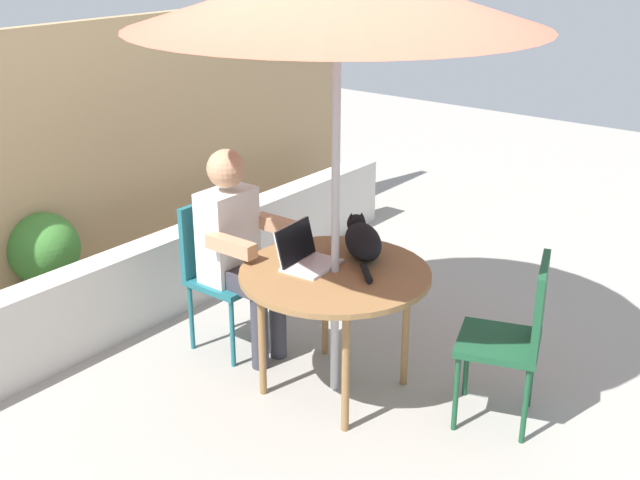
{
  "coord_description": "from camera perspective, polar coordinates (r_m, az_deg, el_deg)",
  "views": [
    {
      "loc": [
        -3.04,
        -2.27,
        2.4
      ],
      "look_at": [
        0.0,
        0.1,
        0.86
      ],
      "focal_mm": 44.49,
      "sensor_mm": 36.0,
      "label": 1
    }
  ],
  "objects": [
    {
      "name": "cat",
      "position": [
        4.33,
        3.06,
        -0.03
      ],
      "size": [
        0.51,
        0.47,
        0.17
      ],
      "color": "black",
      "rests_on": "patio_table"
    },
    {
      "name": "chair_empty",
      "position": [
        4.07,
        14.0,
        -6.27
      ],
      "size": [
        0.51,
        0.51,
        0.9
      ],
      "color": "#194C2D",
      "rests_on": "ground"
    },
    {
      "name": "planter_wall_low",
      "position": [
        5.25,
        -11.67,
        -2.72
      ],
      "size": [
        4.75,
        0.2,
        0.53
      ],
      "primitive_type": "cube",
      "color": "beige",
      "rests_on": "ground"
    },
    {
      "name": "chair_occupied",
      "position": [
        4.75,
        -7.28,
        -1.62
      ],
      "size": [
        0.4,
        0.4,
        0.9
      ],
      "color": "#1E606B",
      "rests_on": "ground"
    },
    {
      "name": "ground_plane",
      "position": [
        4.49,
        1.02,
        -10.59
      ],
      "size": [
        14.0,
        14.0,
        0.0
      ],
      "primitive_type": "plane",
      "color": "gray"
    },
    {
      "name": "laptop",
      "position": [
        4.2,
        -1.2,
        -0.99
      ],
      "size": [
        0.32,
        0.27,
        0.21
      ],
      "color": "silver",
      "rests_on": "patio_table"
    },
    {
      "name": "potted_plant_near_fence",
      "position": [
        5.34,
        -19.14,
        -1.51
      ],
      "size": [
        0.46,
        0.46,
        0.72
      ],
      "color": "#595654",
      "rests_on": "ground"
    },
    {
      "name": "fence_back",
      "position": [
        5.49,
        -16.41,
        5.22
      ],
      "size": [
        5.27,
        0.08,
        1.84
      ],
      "primitive_type": "cube",
      "color": "tan",
      "rests_on": "ground"
    },
    {
      "name": "person_seated",
      "position": [
        4.58,
        -5.97,
        -0.17
      ],
      "size": [
        0.48,
        0.48,
        1.24
      ],
      "color": "white",
      "rests_on": "ground"
    },
    {
      "name": "patio_table",
      "position": [
        4.17,
        1.08,
        -2.99
      ],
      "size": [
        1.01,
        1.01,
        0.71
      ],
      "color": "olive",
      "rests_on": "ground"
    }
  ]
}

